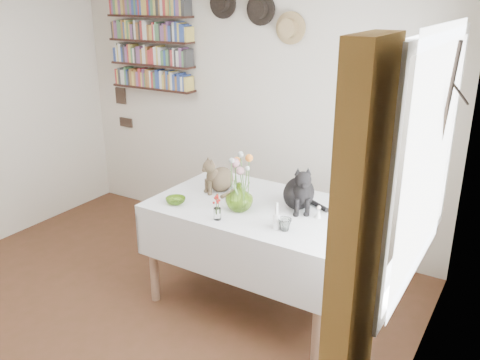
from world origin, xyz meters
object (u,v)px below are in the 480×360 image
Objects in this scene: flower_vase at (239,197)px; bookshelf_unit at (151,45)px; black_cat at (299,185)px; tabby_cat at (221,173)px; dining_table at (258,230)px.

bookshelf_unit is (-1.77, 1.18, 0.90)m from flower_vase.
black_cat is at bearing -23.38° from bookshelf_unit.
tabby_cat is at bearing -32.41° from bookshelf_unit.
flower_vase is at bearing -11.19° from tabby_cat.
tabby_cat is 0.30× the size of bookshelf_unit.
bookshelf_unit reaches higher than flower_vase.
dining_table is at bearing 166.13° from black_cat.
tabby_cat is at bearing 141.27° from flower_vase.
dining_table is 0.36m from flower_vase.
black_cat reaches higher than flower_vase.
flower_vase is at bearing -115.58° from dining_table.
bookshelf_unit reaches higher than tabby_cat.
bookshelf_unit reaches higher than black_cat.
flower_vase is 2.31m from bookshelf_unit.
black_cat is at bearing 27.45° from tabby_cat.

